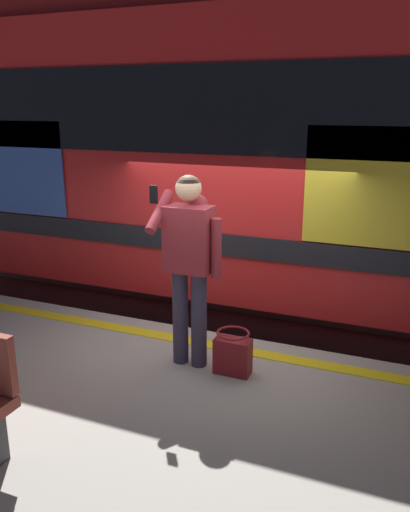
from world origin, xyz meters
TOP-DOWN VIEW (x-y plane):
  - ground_plane at (0.00, 0.00)m, footprint 23.65×23.65m
  - platform at (0.00, 2.04)m, footprint 13.27×4.08m
  - safety_line at (0.00, 0.30)m, footprint 13.01×0.16m
  - track_rail_near at (0.00, -1.17)m, footprint 17.26×0.08m
  - track_rail_far at (0.00, -2.60)m, footprint 17.26×0.08m
  - train_carriage at (0.69, -1.88)m, footprint 12.27×2.78m
  - passenger at (-0.05, 0.70)m, footprint 0.57×0.55m
  - handbag at (-0.47, 0.74)m, footprint 0.32×0.29m

SIDE VIEW (x-z plane):
  - ground_plane at x=0.00m, z-range 0.00..0.00m
  - track_rail_near at x=0.00m, z-range 0.00..0.16m
  - track_rail_far at x=0.00m, z-range 0.00..0.16m
  - platform at x=0.00m, z-range 0.00..0.85m
  - safety_line at x=0.00m, z-range 0.85..0.86m
  - handbag at x=-0.47m, z-range 0.84..1.23m
  - passenger at x=-0.05m, z-range 1.01..2.72m
  - train_carriage at x=0.69m, z-range 0.54..4.70m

